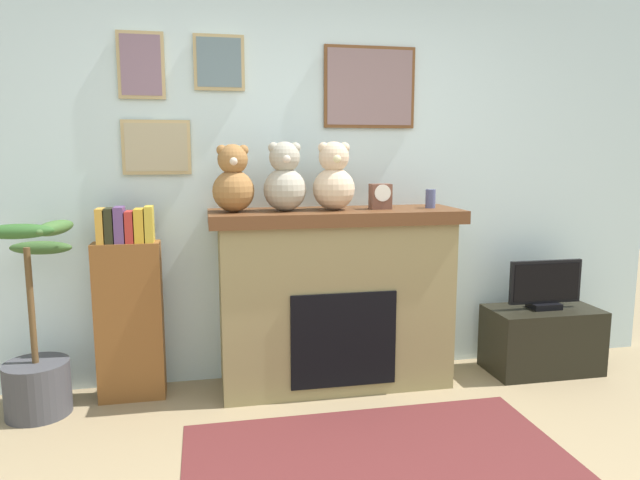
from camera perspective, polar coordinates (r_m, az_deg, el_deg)
The scene contains 12 objects.
back_wall at distance 3.84m, azimuth -1.96°, elevation 5.79°, with size 5.20×0.15×2.60m.
fireplace at distance 3.70m, azimuth 1.52°, elevation -5.74°, with size 1.57×0.53×1.15m.
bookshelf at distance 3.68m, azimuth -18.42°, elevation -6.68°, with size 0.39×0.16×1.19m.
potted_plant at distance 3.71m, azimuth -26.46°, elevation -10.18°, with size 0.54×0.50×1.13m.
tv_stand at distance 4.30m, azimuth 21.17°, elevation -9.21°, with size 0.75×0.40×0.44m, color black.
television at distance 4.20m, azimuth 21.46°, elevation -4.28°, with size 0.52×0.14×0.33m.
area_rug at distance 3.09m, azimuth 5.56°, elevation -20.36°, with size 1.91×0.99×0.01m, color #562221.
candle_jar at distance 3.76m, azimuth 10.91°, elevation 4.06°, with size 0.06×0.06×0.12m, color #4C517A.
mantel_clock at distance 3.65m, azimuth 6.02°, elevation 4.33°, with size 0.13×0.10×0.16m.
teddy_bear_cream at distance 3.48m, azimuth -8.61°, elevation 5.75°, with size 0.25×0.25×0.40m.
teddy_bear_brown at distance 3.51m, azimuth -3.52°, elevation 5.97°, with size 0.26×0.26×0.42m.
teddy_bear_grey at distance 3.56m, azimuth 1.38°, elevation 6.04°, with size 0.26×0.26×0.42m.
Camera 1 is at (-0.64, -1.78, 1.51)m, focal length 32.21 mm.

